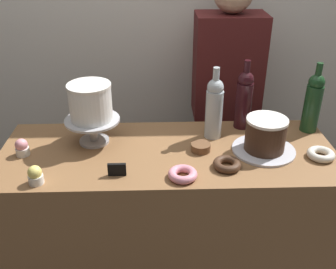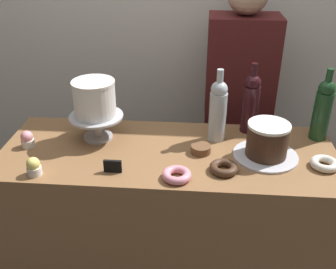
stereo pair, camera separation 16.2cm
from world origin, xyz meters
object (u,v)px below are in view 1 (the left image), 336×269
wine_bottle_green (313,102)px  cookie_stack (201,147)px  donut_chocolate (227,164)px  barista_figure (224,114)px  donut_sugar (321,154)px  chocolate_round_cake (266,134)px  cupcake_strawberry (22,148)px  donut_pink (183,174)px  cake_stand_pedestal (93,126)px  white_layer_cake (90,102)px  cupcake_lemon (35,175)px  wine_bottle_clear (214,107)px  wine_bottle_dark_red (244,99)px  price_sign_chalkboard (117,170)px

wine_bottle_green → cookie_stack: wine_bottle_green is taller
donut_chocolate → barista_figure: (0.11, 0.71, -0.12)m
donut_sugar → donut_chocolate: same height
chocolate_round_cake → wine_bottle_green: size_ratio=0.52×
cupcake_strawberry → cookie_stack: cupcake_strawberry is taller
donut_pink → cake_stand_pedestal: bearing=142.2°
cake_stand_pedestal → white_layer_cake: bearing=-14.0°
cupcake_lemon → donut_sugar: (1.13, 0.14, -0.02)m
donut_pink → chocolate_round_cake: bearing=27.8°
wine_bottle_clear → cookie_stack: size_ratio=3.87×
cupcake_strawberry → wine_bottle_dark_red: bearing=13.3°
cake_stand_pedestal → cupcake_strawberry: 0.30m
cupcake_strawberry → barista_figure: bearing=31.7°
donut_sugar → price_sign_chalkboard: size_ratio=1.60×
cupcake_strawberry → barista_figure: (0.95, 0.59, -0.14)m
donut_chocolate → price_sign_chalkboard: price_sign_chalkboard is taller
cupcake_lemon → cake_stand_pedestal: bearing=60.3°
chocolate_round_cake → donut_pink: 0.41m
cupcake_strawberry → cupcake_lemon: (0.11, -0.20, 0.00)m
cupcake_lemon → price_sign_chalkboard: size_ratio=1.06×
cake_stand_pedestal → cookie_stack: (0.46, -0.09, -0.06)m
chocolate_round_cake → cupcake_strawberry: 1.01m
wine_bottle_green → price_sign_chalkboard: 0.93m
cupcake_strawberry → price_sign_chalkboard: cupcake_strawberry is taller
cake_stand_pedestal → white_layer_cake: (0.00, -0.00, 0.11)m
wine_bottle_dark_red → cake_stand_pedestal: bearing=-169.4°
wine_bottle_green → cupcake_lemon: (-1.16, -0.39, -0.11)m
wine_bottle_dark_red → cupcake_lemon: size_ratio=4.38×
white_layer_cake → cupcake_lemon: bearing=-119.7°
chocolate_round_cake → cookie_stack: (-0.27, 0.01, -0.06)m
price_sign_chalkboard → donut_chocolate: bearing=5.1°
price_sign_chalkboard → donut_pink: bearing=-5.7°
cupcake_lemon → donut_pink: 0.55m
cake_stand_pedestal → donut_sugar: 0.97m
white_layer_cake → barista_figure: (0.66, 0.48, -0.30)m
white_layer_cake → cupcake_lemon: 0.39m
cupcake_strawberry → donut_chocolate: bearing=-8.5°
cookie_stack → cupcake_lemon: bearing=-161.4°
cookie_stack → cake_stand_pedestal: bearing=168.8°
donut_pink → cookie_stack: 0.22m
price_sign_chalkboard → barista_figure: 0.93m
cookie_stack → barista_figure: (0.20, 0.58, -0.12)m
cupcake_lemon → barista_figure: size_ratio=0.05×
wine_bottle_dark_red → cupcake_strawberry: size_ratio=4.38×
cupcake_strawberry → donut_chocolate: cupcake_strawberry is taller
chocolate_round_cake → donut_sugar: chocolate_round_cake is taller
price_sign_chalkboard → barista_figure: barista_figure is taller
cookie_stack → donut_pink: bearing=-114.4°
wine_bottle_dark_red → donut_pink: 0.53m
cupcake_lemon → donut_pink: size_ratio=0.66×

